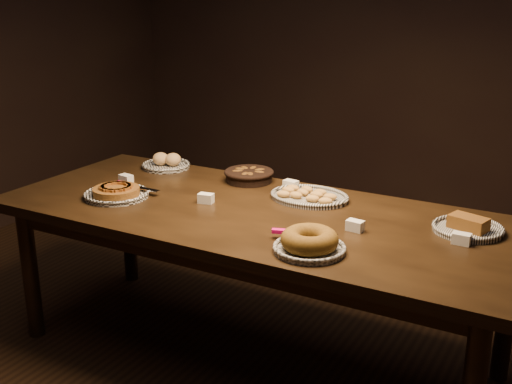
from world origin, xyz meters
The scene contains 9 objects.
ground centered at (0.00, 0.00, 0.00)m, with size 5.00×5.00×0.00m, color black.
buffet_table centered at (0.00, 0.00, 0.68)m, with size 2.40×1.00×0.75m.
apple_tart_plate centered at (-0.67, -0.16, 0.77)m, with size 0.33×0.31×0.06m.
madeleine_platter centered at (0.15, 0.26, 0.77)m, with size 0.38×0.31×0.04m.
bundt_cake_plate centered at (0.42, -0.31, 0.79)m, with size 0.34×0.30×0.09m.
croissant_basket centered at (-0.24, 0.38, 0.79)m, with size 0.26×0.26×0.06m.
bread_roll_plate centered at (-0.78, 0.38, 0.78)m, with size 0.27×0.27×0.08m.
loaf_plate centered at (0.91, 0.20, 0.77)m, with size 0.29×0.29×0.07m.
tent_cards centered at (0.08, 0.08, 0.77)m, with size 1.77×0.44×0.04m.
Camera 1 is at (1.35, -2.40, 1.72)m, focal length 45.00 mm.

